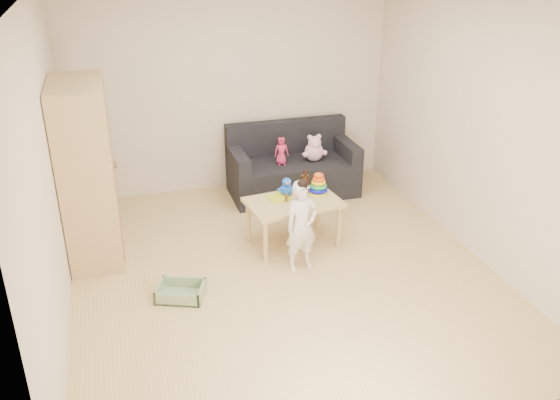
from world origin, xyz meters
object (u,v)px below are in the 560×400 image
object	(u,v)px
wardrobe	(87,173)
toddler	(302,227)
play_table	(293,222)
sofa	(293,177)

from	to	relation	value
wardrobe	toddler	bearing A→B (deg)	-24.23
play_table	sofa	bearing A→B (deg)	72.61
play_table	toddler	size ratio (longest dim) A/B	1.07
wardrobe	play_table	world-z (taller)	wardrobe
toddler	wardrobe	bearing A→B (deg)	147.21
play_table	wardrobe	bearing A→B (deg)	169.19
sofa	toddler	size ratio (longest dim) A/B	1.75
wardrobe	sofa	distance (m)	2.65
wardrobe	toddler	distance (m)	2.17
sofa	play_table	world-z (taller)	play_table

